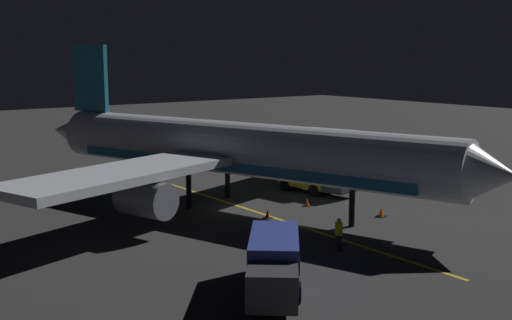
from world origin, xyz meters
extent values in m
cube|color=#2D2D2D|center=(0.00, 0.00, -0.10)|extent=(180.00, 180.00, 0.20)
cube|color=gold|center=(-0.22, 4.00, 0.00)|extent=(0.28, 27.82, 0.01)
cylinder|color=silver|center=(0.00, 0.00, 4.02)|extent=(13.03, 30.23, 3.52)
cube|color=teal|center=(0.00, 0.00, 3.05)|extent=(11.41, 25.81, 0.63)
cone|color=silver|center=(-5.18, 15.56, 4.02)|extent=(4.17, 3.77, 3.45)
cone|color=silver|center=(5.34, -16.06, 4.02)|extent=(4.34, 5.01, 3.17)
cube|color=teal|center=(4.53, -13.61, 8.36)|extent=(1.48, 3.53, 5.14)
cube|color=silver|center=(-8.12, -4.32, 3.49)|extent=(15.38, 9.17, 0.50)
cylinder|color=slate|center=(-7.80, -2.95, 2.09)|extent=(3.00, 3.70, 2.10)
cube|color=silver|center=(9.09, 1.41, 3.49)|extent=(15.38, 9.17, 0.50)
cylinder|color=slate|center=(8.02, 2.31, 2.09)|extent=(3.00, 3.70, 2.10)
cylinder|color=black|center=(-2.66, 8.01, 1.13)|extent=(0.46, 0.46, 2.26)
cylinder|color=black|center=(-1.21, -3.07, 1.13)|extent=(0.46, 0.46, 2.26)
cylinder|color=black|center=(2.81, -1.74, 1.13)|extent=(0.46, 0.46, 2.26)
cube|color=navy|center=(7.41, 13.32, 1.43)|extent=(4.64, 5.00, 1.97)
cube|color=#38383D|center=(9.49, 15.85, 1.20)|extent=(2.68, 2.66, 1.50)
cylinder|color=black|center=(8.46, 14.60, 0.45)|extent=(2.36, 2.16, 0.90)
cylinder|color=black|center=(6.35, 12.04, 0.45)|extent=(2.36, 2.16, 0.90)
cube|color=gold|center=(-7.13, -1.03, 1.53)|extent=(2.68, 4.34, 2.16)
cube|color=#38383D|center=(-7.57, 1.87, 1.20)|extent=(2.24, 2.08, 1.50)
cylinder|color=black|center=(-7.34, 0.38, 0.45)|extent=(2.42, 1.23, 0.90)
cylinder|color=black|center=(-6.92, -2.44, 0.45)|extent=(2.42, 1.23, 0.90)
cylinder|color=black|center=(1.34, 11.06, 0.42)|extent=(0.32, 0.32, 0.85)
cylinder|color=yellow|center=(1.34, 11.06, 1.18)|extent=(0.40, 0.40, 0.65)
sphere|color=tan|center=(1.34, 11.06, 1.62)|extent=(0.24, 0.24, 0.24)
cone|color=#EA590F|center=(-4.00, 2.43, 0.28)|extent=(0.36, 0.36, 0.55)
cube|color=black|center=(-4.00, 2.43, 0.01)|extent=(0.50, 0.50, 0.03)
cone|color=#EA590F|center=(0.14, 3.42, 0.28)|extent=(0.36, 0.36, 0.55)
cube|color=black|center=(0.14, 3.42, 0.01)|extent=(0.50, 0.50, 0.03)
cone|color=#EA590F|center=(-5.80, 7.48, 0.28)|extent=(0.36, 0.36, 0.55)
cube|color=black|center=(-5.80, 7.48, 0.01)|extent=(0.50, 0.50, 0.03)
cone|color=#EA590F|center=(-6.03, 7.35, 0.28)|extent=(0.36, 0.36, 0.55)
cube|color=black|center=(-6.03, 7.35, 0.01)|extent=(0.50, 0.50, 0.03)
camera|label=1|loc=(24.09, 34.47, 10.07)|focal=44.95mm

